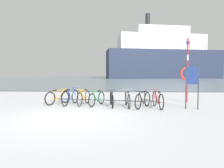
# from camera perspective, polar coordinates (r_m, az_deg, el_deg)

# --- Properties ---
(ground) EXTENTS (80.00, 132.00, 0.08)m
(ground) POSITION_cam_1_polar(r_m,az_deg,el_deg) (60.74, 1.07, 1.52)
(ground) COLOR white
(bike_rack) EXTENTS (4.84, 0.94, 0.31)m
(bike_rack) POSITION_cam_1_polar(r_m,az_deg,el_deg) (9.46, -2.25, -4.77)
(bike_rack) COLOR #4C5156
(bike_rack) RESTS_ON ground
(bicycle_0) EXTENTS (0.87, 1.54, 0.78)m
(bicycle_0) POSITION_cam_1_polar(r_m,az_deg,el_deg) (10.41, -15.40, -3.70)
(bicycle_0) COLOR black
(bicycle_0) RESTS_ON ground
(bicycle_1) EXTENTS (0.55, 1.74, 0.84)m
(bicycle_1) POSITION_cam_1_polar(r_m,az_deg,el_deg) (10.04, -12.02, -3.76)
(bicycle_1) COLOR black
(bicycle_1) RESTS_ON ground
(bicycle_2) EXTENTS (0.48, 1.73, 0.80)m
(bicycle_2) POSITION_cam_1_polar(r_m,az_deg,el_deg) (9.87, -8.25, -3.92)
(bicycle_2) COLOR black
(bicycle_2) RESTS_ON ground
(bicycle_3) EXTENTS (0.68, 1.52, 0.76)m
(bicycle_3) POSITION_cam_1_polar(r_m,az_deg,el_deg) (9.56, -4.45, -4.24)
(bicycle_3) COLOR black
(bicycle_3) RESTS_ON ground
(bicycle_4) EXTENTS (0.46, 1.71, 0.74)m
(bicycle_4) POSITION_cam_1_polar(r_m,az_deg,el_deg) (9.28, -0.11, -4.51)
(bicycle_4) COLOR black
(bicycle_4) RESTS_ON ground
(bicycle_5) EXTENTS (0.46, 1.73, 0.79)m
(bicycle_5) POSITION_cam_1_polar(r_m,az_deg,el_deg) (9.19, 4.51, -4.45)
(bicycle_5) COLOR black
(bicycle_5) RESTS_ON ground
(bicycle_6) EXTENTS (0.88, 1.53, 0.80)m
(bicycle_6) POSITION_cam_1_polar(r_m,az_deg,el_deg) (9.01, 9.02, -4.59)
(bicycle_6) COLOR black
(bicycle_6) RESTS_ON ground
(bicycle_7) EXTENTS (0.46, 1.78, 0.82)m
(bicycle_7) POSITION_cam_1_polar(r_m,az_deg,el_deg) (9.16, 13.16, -4.47)
(bicycle_7) COLOR black
(bicycle_7) RESTS_ON ground
(info_sign) EXTENTS (0.55, 0.15, 1.90)m
(info_sign) POSITION_cam_1_polar(r_m,az_deg,el_deg) (9.15, 22.36, 1.11)
(info_sign) COLOR #33383D
(info_sign) RESTS_ON ground
(rescue_post) EXTENTS (0.78, 0.12, 3.46)m
(rescue_post) POSITION_cam_1_polar(r_m,az_deg,el_deg) (11.32, 21.11, 3.24)
(rescue_post) COLOR red
(rescue_post) RESTS_ON ground
(ferry_ship) EXTENTS (38.74, 15.37, 21.03)m
(ferry_ship) POSITION_cam_1_polar(r_m,az_deg,el_deg) (67.74, 14.63, 7.58)
(ferry_ship) COLOR #232D47
(ferry_ship) RESTS_ON ground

